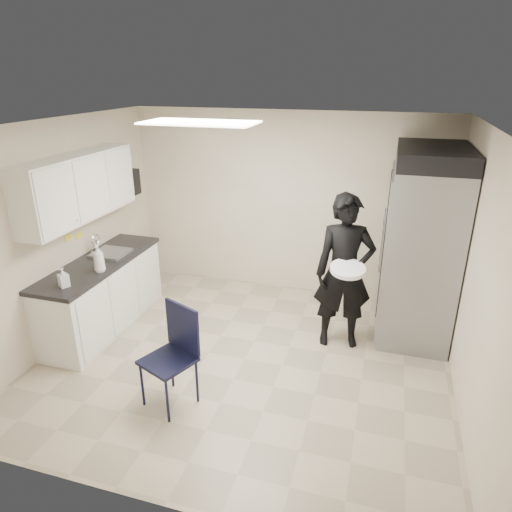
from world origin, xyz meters
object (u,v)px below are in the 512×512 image
(folding_chair, at_px, (168,361))
(lower_counter, at_px, (103,296))
(man_tuxedo, at_px, (344,273))
(commercial_fridge, at_px, (421,252))

(folding_chair, bearing_deg, lower_counter, 165.98)
(lower_counter, xyz_separation_m, man_tuxedo, (2.94, 0.48, 0.49))
(commercial_fridge, relative_size, man_tuxedo, 1.14)
(lower_counter, distance_m, folding_chair, 1.85)
(commercial_fridge, bearing_deg, man_tuxedo, -144.45)
(lower_counter, xyz_separation_m, folding_chair, (1.48, -1.12, 0.07))
(commercial_fridge, bearing_deg, lower_counter, -164.12)
(folding_chair, xyz_separation_m, man_tuxedo, (1.47, 1.60, 0.43))
(man_tuxedo, bearing_deg, commercial_fridge, 22.86)
(man_tuxedo, bearing_deg, folding_chair, -145.28)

